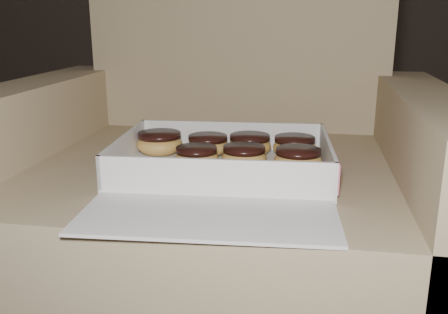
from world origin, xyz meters
TOP-DOWN VIEW (x-y plane):
  - armchair at (0.92, -0.20)m, footprint 0.89×0.75m
  - bakery_box at (0.96, -0.37)m, footprint 0.39×0.45m
  - donut_a at (0.99, -0.24)m, footprint 0.08×0.08m
  - donut_b at (1.07, -0.24)m, footprint 0.08×0.08m
  - donut_c at (0.91, -0.26)m, footprint 0.08×0.08m
  - donut_d at (0.99, -0.32)m, footprint 0.08×0.08m
  - donut_e at (0.90, -0.34)m, footprint 0.08×0.08m
  - donut_f at (0.81, -0.26)m, footprint 0.09×0.09m
  - donut_g at (1.08, -0.33)m, footprint 0.08×0.08m
  - crumb_a at (1.12, -0.40)m, footprint 0.01×0.01m
  - crumb_b at (0.98, -0.38)m, footprint 0.01×0.01m
  - crumb_c at (1.10, -0.40)m, footprint 0.01×0.01m

SIDE VIEW (x-z plane):
  - armchair at x=0.92m, z-range -0.17..0.76m
  - crumb_a at x=1.12m, z-range 0.43..0.43m
  - crumb_b at x=0.98m, z-range 0.43..0.43m
  - crumb_c at x=1.10m, z-range 0.43..0.43m
  - bakery_box at x=0.96m, z-range 0.40..0.46m
  - donut_e at x=0.90m, z-range 0.43..0.47m
  - donut_d at x=0.99m, z-range 0.43..0.47m
  - donut_c at x=0.91m, z-range 0.43..0.47m
  - donut_b at x=1.07m, z-range 0.43..0.47m
  - donut_a at x=0.99m, z-range 0.43..0.47m
  - donut_g at x=1.08m, z-range 0.43..0.47m
  - donut_f at x=0.81m, z-range 0.43..0.47m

